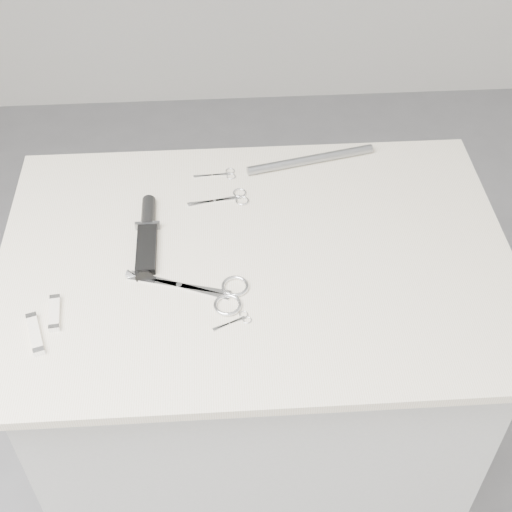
{
  "coord_description": "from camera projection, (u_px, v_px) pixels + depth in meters",
  "views": [
    {
      "loc": [
        -0.06,
        -0.98,
        1.9
      ],
      "look_at": [
        -0.0,
        -0.0,
        0.92
      ],
      "focal_mm": 50.0,
      "sensor_mm": 36.0,
      "label": 1
    }
  ],
  "objects": [
    {
      "name": "ground",
      "position": [
        256.0,
        484.0,
        2.04
      ],
      "size": [
        4.0,
        4.0,
        0.01
      ],
      "primitive_type": "cube",
      "color": "gray",
      "rests_on": "ground"
    },
    {
      "name": "plinth",
      "position": [
        256.0,
        393.0,
        1.72
      ],
      "size": [
        0.9,
        0.6,
        0.9
      ],
      "primitive_type": "cube",
      "color": "#BBBBB8",
      "rests_on": "ground"
    },
    {
      "name": "display_board",
      "position": [
        256.0,
        259.0,
        1.39
      ],
      "size": [
        1.0,
        0.7,
        0.02
      ],
      "primitive_type": "cube",
      "color": "beige",
      "rests_on": "plinth"
    },
    {
      "name": "large_shears",
      "position": [
        212.0,
        292.0,
        1.31
      ],
      "size": [
        0.23,
        0.13,
        0.01
      ],
      "rotation": [
        0.0,
        0.0,
        -0.33
      ],
      "color": "silver",
      "rests_on": "display_board"
    },
    {
      "name": "embroidery_scissors_a",
      "position": [
        230.0,
        199.0,
        1.5
      ],
      "size": [
        0.13,
        0.06,
        0.0
      ],
      "rotation": [
        0.0,
        0.0,
        0.16
      ],
      "color": "silver",
      "rests_on": "display_board"
    },
    {
      "name": "embroidery_scissors_b",
      "position": [
        221.0,
        175.0,
        1.56
      ],
      "size": [
        0.09,
        0.04,
        0.0
      ],
      "rotation": [
        0.0,
        0.0,
        0.07
      ],
      "color": "silver",
      "rests_on": "display_board"
    },
    {
      "name": "tiny_scissors",
      "position": [
        237.0,
        321.0,
        1.26
      ],
      "size": [
        0.07,
        0.05,
        0.0
      ],
      "rotation": [
        0.0,
        0.0,
        0.41
      ],
      "color": "silver",
      "rests_on": "display_board"
    },
    {
      "name": "sheathed_knife",
      "position": [
        147.0,
        232.0,
        1.42
      ],
      "size": [
        0.05,
        0.21,
        0.03
      ],
      "rotation": [
        0.0,
        0.0,
        1.58
      ],
      "color": "black",
      "rests_on": "display_board"
    },
    {
      "name": "pocket_knife_a",
      "position": [
        35.0,
        334.0,
        1.24
      ],
      "size": [
        0.05,
        0.09,
        0.01
      ],
      "rotation": [
        0.0,
        0.0,
        1.88
      ],
      "color": "silver",
      "rests_on": "display_board"
    },
    {
      "name": "pocket_knife_b",
      "position": [
        55.0,
        313.0,
        1.27
      ],
      "size": [
        0.03,
        0.08,
        0.01
      ],
      "rotation": [
        0.0,
        0.0,
        1.68
      ],
      "color": "silver",
      "rests_on": "display_board"
    },
    {
      "name": "metal_rail",
      "position": [
        311.0,
        160.0,
        1.58
      ],
      "size": [
        0.29,
        0.08,
        0.02
      ],
      "primitive_type": "cylinder",
      "rotation": [
        0.0,
        1.57,
        0.23
      ],
      "color": "gray",
      "rests_on": "display_board"
    }
  ]
}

